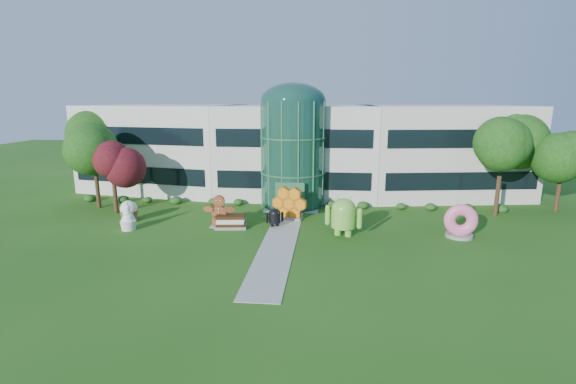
# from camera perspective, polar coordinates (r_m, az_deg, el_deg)

# --- Properties ---
(ground) EXTENTS (140.00, 140.00, 0.00)m
(ground) POSITION_cam_1_polar(r_m,az_deg,el_deg) (28.88, -1.49, -7.65)
(ground) COLOR #215114
(ground) RESTS_ON ground
(building) EXTENTS (46.00, 15.00, 9.30)m
(building) POSITION_cam_1_polar(r_m,az_deg,el_deg) (45.31, 1.38, 5.86)
(building) COLOR beige
(building) RESTS_ON ground
(atrium) EXTENTS (6.00, 6.00, 9.80)m
(atrium) POSITION_cam_1_polar(r_m,az_deg,el_deg) (39.35, 0.70, 5.19)
(atrium) COLOR #194738
(atrium) RESTS_ON ground
(walkway) EXTENTS (2.40, 20.00, 0.04)m
(walkway) POSITION_cam_1_polar(r_m,az_deg,el_deg) (30.75, -1.01, -6.33)
(walkway) COLOR #9E9E93
(walkway) RESTS_ON ground
(tree_red) EXTENTS (4.00, 4.00, 6.00)m
(tree_red) POSITION_cam_1_polar(r_m,az_deg,el_deg) (39.88, -22.73, 1.53)
(tree_red) COLOR #3F0C14
(tree_red) RESTS_ON ground
(trees_backdrop) EXTENTS (52.00, 8.00, 8.40)m
(trees_backdrop) POSITION_cam_1_polar(r_m,az_deg,el_deg) (40.43, 0.82, 4.39)
(trees_backdrop) COLOR #184210
(trees_backdrop) RESTS_ON ground
(android_green) EXTENTS (3.40, 2.75, 3.34)m
(android_green) POSITION_cam_1_polar(r_m,az_deg,el_deg) (31.18, 7.60, -2.99)
(android_green) COLOR #71BF3D
(android_green) RESTS_ON ground
(android_black) EXTENTS (1.84, 1.59, 1.76)m
(android_black) POSITION_cam_1_polar(r_m,az_deg,el_deg) (33.24, -1.84, -3.30)
(android_black) COLOR black
(android_black) RESTS_ON ground
(donut) EXTENTS (2.56, 1.41, 2.55)m
(donut) POSITION_cam_1_polar(r_m,az_deg,el_deg) (33.22, 22.51, -3.60)
(donut) COLOR #EA5981
(donut) RESTS_ON ground
(gingerbread) EXTENTS (2.86, 1.18, 2.60)m
(gingerbread) POSITION_cam_1_polar(r_m,az_deg,el_deg) (33.57, -9.40, -2.57)
(gingerbread) COLOR maroon
(gingerbread) RESTS_ON ground
(ice_cream_sandwich) EXTENTS (2.57, 1.51, 1.08)m
(ice_cream_sandwich) POSITION_cam_1_polar(r_m,az_deg,el_deg) (33.26, -7.83, -4.02)
(ice_cream_sandwich) COLOR black
(ice_cream_sandwich) RESTS_ON ground
(honeycomb) EXTENTS (3.36, 1.82, 2.50)m
(honeycomb) POSITION_cam_1_polar(r_m,az_deg,el_deg) (35.27, 0.20, -1.74)
(honeycomb) COLOR orange
(honeycomb) RESTS_ON ground
(froyo) EXTENTS (1.72, 1.72, 2.26)m
(froyo) POSITION_cam_1_polar(r_m,az_deg,el_deg) (34.71, -21.08, -3.05)
(froyo) COLOR white
(froyo) RESTS_ON ground
(cupcake) EXTENTS (1.75, 1.75, 1.79)m
(cupcake) POSITION_cam_1_polar(r_m,az_deg,el_deg) (37.11, -20.93, -2.43)
(cupcake) COLOR white
(cupcake) RESTS_ON ground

